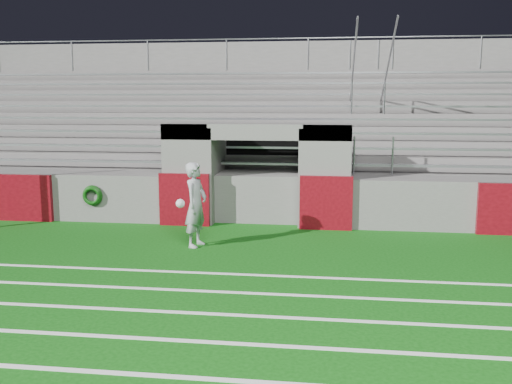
# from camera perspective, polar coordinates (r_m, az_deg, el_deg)

# --- Properties ---
(ground) EXTENTS (90.00, 90.00, 0.00)m
(ground) POSITION_cam_1_polar(r_m,az_deg,el_deg) (11.66, -2.15, -6.74)
(ground) COLOR #0C4B0C
(ground) RESTS_ON ground
(field_markings) EXTENTS (28.00, 8.09, 0.01)m
(field_markings) POSITION_cam_1_polar(r_m,az_deg,el_deg) (7.11, -9.25, -17.71)
(field_markings) COLOR white
(field_markings) RESTS_ON ground
(stadium_structure) EXTENTS (26.00, 8.48, 5.42)m
(stadium_structure) POSITION_cam_1_polar(r_m,az_deg,el_deg) (19.19, 1.82, 4.11)
(stadium_structure) COLOR #5F5D5A
(stadium_structure) RESTS_ON ground
(goalkeeper_with_ball) EXTENTS (0.71, 0.76, 1.86)m
(goalkeeper_with_ball) POSITION_cam_1_polar(r_m,az_deg,el_deg) (12.54, -6.05, -1.27)
(goalkeeper_with_ball) COLOR #A2A6AB
(goalkeeper_with_ball) RESTS_ON ground
(hose_coil) EXTENTS (0.55, 0.15, 0.55)m
(hose_coil) POSITION_cam_1_polar(r_m,az_deg,el_deg) (15.48, -16.06, -0.34)
(hose_coil) COLOR #0D3C0C
(hose_coil) RESTS_ON ground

